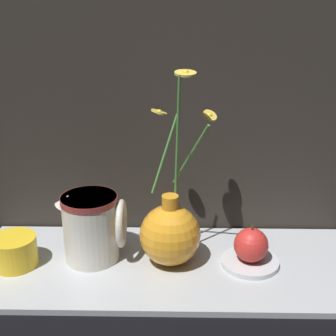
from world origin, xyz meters
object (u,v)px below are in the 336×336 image
object	(u,v)px
vase_with_flowers	(170,232)
yellow_mug	(13,251)
ceramic_pitcher	(92,225)
orange_fruit	(251,245)

from	to	relation	value
vase_with_flowers	yellow_mug	bearing A→B (deg)	-176.72
yellow_mug	ceramic_pitcher	xyz separation A→B (m)	(0.15, 0.03, 0.04)
yellow_mug	orange_fruit	world-z (taller)	orange_fruit
ceramic_pitcher	orange_fruit	size ratio (longest dim) A/B	1.93
yellow_mug	ceramic_pitcher	bearing A→B (deg)	10.70
vase_with_flowers	orange_fruit	world-z (taller)	vase_with_flowers
ceramic_pitcher	vase_with_flowers	bearing A→B (deg)	-4.17
orange_fruit	yellow_mug	bearing A→B (deg)	-179.04
vase_with_flowers	ceramic_pitcher	bearing A→B (deg)	175.83
vase_with_flowers	yellow_mug	distance (m)	0.31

